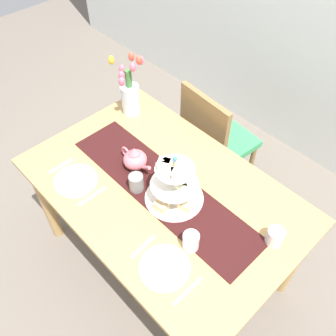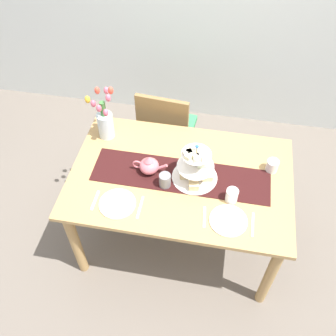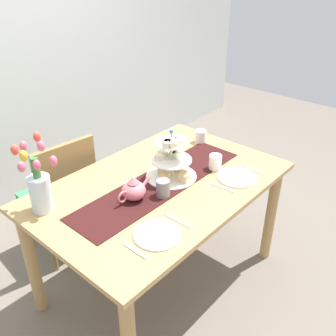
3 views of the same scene
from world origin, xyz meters
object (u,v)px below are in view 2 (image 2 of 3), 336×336
at_px(fork_left, 95,200).
at_px(teapot, 149,165).
at_px(tulip_vase, 105,120).
at_px(cream_jug, 272,166).
at_px(tiered_cake_stand, 195,168).
at_px(mug_white_text, 232,195).
at_px(dinner_plate_left, 117,204).
at_px(mug_grey, 165,180).
at_px(chair_left, 166,129).
at_px(dinner_plate_right, 228,221).
at_px(dining_table, 180,186).
at_px(knife_left, 140,207).
at_px(knife_right, 253,225).
at_px(fork_right, 204,217).

bearing_deg(fork_left, teapot, 46.51).
distance_m(tulip_vase, cream_jug, 1.19).
bearing_deg(tiered_cake_stand, mug_white_text, -28.29).
bearing_deg(dinner_plate_left, fork_left, 180.00).
height_order(fork_left, mug_grey, mug_grey).
distance_m(chair_left, dinner_plate_right, 1.18).
height_order(dining_table, dinner_plate_left, dinner_plate_left).
xyz_separation_m(chair_left, teapot, (0.02, -0.70, 0.32)).
height_order(cream_jug, mug_white_text, mug_white_text).
bearing_deg(cream_jug, tiered_cake_stand, -161.57).
distance_m(cream_jug, knife_left, 0.92).
distance_m(dinner_plate_left, mug_white_text, 0.71).
bearing_deg(teapot, tulip_vase, 142.87).
distance_m(tiered_cake_stand, knife_right, 0.50).
bearing_deg(knife_right, tulip_vase, 151.46).
distance_m(tulip_vase, mug_white_text, 1.03).
distance_m(dining_table, teapot, 0.27).
bearing_deg(tulip_vase, knife_left, -56.74).
bearing_deg(teapot, fork_left, -133.49).
xyz_separation_m(chair_left, dinner_plate_left, (-0.12, -1.00, 0.27)).
height_order(tiered_cake_stand, mug_grey, tiered_cake_stand).
bearing_deg(knife_left, dinner_plate_left, 180.00).
bearing_deg(knife_left, dinner_plate_right, 0.00).
bearing_deg(dinner_plate_left, mug_white_text, 12.99).
relative_size(chair_left, mug_grey, 9.58).
height_order(tiered_cake_stand, knife_right, tiered_cake_stand).
height_order(dining_table, dinner_plate_right, dinner_plate_right).
relative_size(tulip_vase, fork_left, 2.73).
distance_m(dining_table, mug_grey, 0.21).
bearing_deg(tulip_vase, cream_jug, -6.00).
bearing_deg(cream_jug, knife_left, -149.99).
xyz_separation_m(dinner_plate_left, mug_grey, (0.26, 0.20, 0.05)).
xyz_separation_m(dining_table, knife_right, (0.48, -0.30, 0.12)).
distance_m(teapot, fork_right, 0.51).
bearing_deg(chair_left, dining_table, -71.81).
relative_size(chair_left, cream_jug, 10.71).
distance_m(teapot, dinner_plate_right, 0.63).
relative_size(tulip_vase, knife_right, 2.41).
bearing_deg(chair_left, knife_right, -54.54).
distance_m(fork_left, mug_white_text, 0.85).
bearing_deg(dining_table, mug_white_text, -22.07).
distance_m(chair_left, knife_right, 1.26).
xyz_separation_m(dinner_plate_left, knife_right, (0.83, 0.00, -0.00)).
bearing_deg(mug_white_text, chair_left, 124.23).
relative_size(chair_left, mug_white_text, 9.58).
bearing_deg(dinner_plate_right, teapot, 151.55).
relative_size(tiered_cake_stand, knife_left, 1.79).
height_order(tiered_cake_stand, knife_left, tiered_cake_stand).
bearing_deg(mug_white_text, mug_grey, 174.53).
bearing_deg(mug_grey, dinner_plate_right, -25.30).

